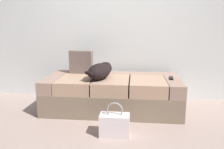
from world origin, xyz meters
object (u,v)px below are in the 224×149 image
couch (112,93)px  dog_dark (101,71)px  handbag (115,125)px  tv_remote (171,78)px  throw_pillow (81,62)px

couch → dog_dark: bearing=-148.8°
couch → handbag: bearing=-82.5°
tv_remote → handbag: (-0.70, -0.78, -0.35)m
couch → dog_dark: size_ratio=3.01×
throw_pillow → handbag: bearing=-59.7°
dog_dark → throw_pillow: (-0.34, 0.32, 0.06)m
throw_pillow → handbag: throw_pillow is taller
couch → throw_pillow: size_ratio=5.45×
tv_remote → handbag: size_ratio=0.40×
couch → throw_pillow: (-0.49, 0.23, 0.41)m
dog_dark → handbag: bearing=-69.9°
tv_remote → handbag: 1.10m
couch → tv_remote: tv_remote is taller
couch → handbag: 0.81m
tv_remote → handbag: bearing=-127.3°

